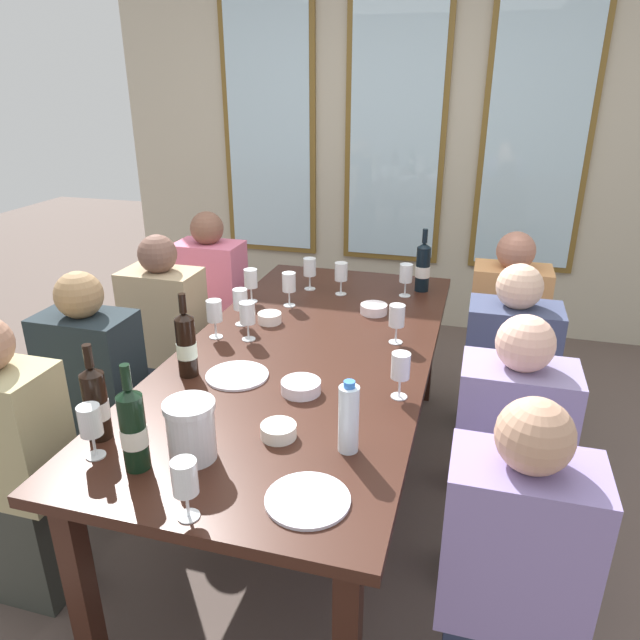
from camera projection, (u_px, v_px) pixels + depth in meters
name	position (u px, v px, depth m)	size (l,w,h in m)	color
ground_plane	(308.00, 491.00, 2.79)	(12.00, 12.00, 0.00)	brown
back_wall_with_windows	(396.00, 131.00, 4.22)	(4.24, 0.10, 2.90)	#BBB19A
dining_table	(306.00, 364.00, 2.53)	(1.04, 2.26, 0.74)	#361B12
white_plate_0	(237.00, 375.00, 2.28)	(0.24, 0.24, 0.01)	white
white_plate_1	(308.00, 500.00, 1.61)	(0.24, 0.24, 0.01)	white
metal_pitcher	(191.00, 430.00, 1.76)	(0.16, 0.16, 0.19)	silver
wine_bottle_0	(423.00, 267.00, 3.14)	(0.08, 0.08, 0.34)	black
wine_bottle_1	(96.00, 403.00, 1.85)	(0.08, 0.08, 0.33)	black
wine_bottle_2	(133.00, 429.00, 1.70)	(0.08, 0.08, 0.34)	black
wine_bottle_3	(186.00, 344.00, 2.24)	(0.08, 0.08, 0.33)	black
tasting_bowl_0	(374.00, 309.00, 2.88)	(0.13, 0.13, 0.05)	white
tasting_bowl_1	(270.00, 318.00, 2.77)	(0.11, 0.11, 0.05)	white
tasting_bowl_2	(279.00, 431.00, 1.89)	(0.12, 0.12, 0.04)	white
tasting_bowl_3	(301.00, 387.00, 2.16)	(0.15, 0.15, 0.05)	white
water_bottle	(349.00, 418.00, 1.79)	(0.06, 0.06, 0.24)	white
wine_glass_0	(406.00, 275.00, 3.07)	(0.07, 0.07, 0.17)	white
wine_glass_1	(186.00, 479.00, 1.51)	(0.07, 0.07, 0.17)	white
wine_glass_2	(251.00, 279.00, 2.99)	(0.07, 0.07, 0.17)	white
wine_glass_3	(341.00, 273.00, 3.10)	(0.07, 0.07, 0.17)	white
wine_glass_4	(214.00, 313.00, 2.58)	(0.07, 0.07, 0.17)	white
wine_glass_5	(240.00, 300.00, 2.71)	(0.07, 0.07, 0.17)	white
wine_glass_6	(289.00, 284.00, 2.94)	(0.07, 0.07, 0.17)	white
wine_glass_7	(247.00, 314.00, 2.55)	(0.07, 0.07, 0.17)	white
wine_glass_8	(90.00, 422.00, 1.76)	(0.07, 0.07, 0.17)	white
wine_glass_9	(310.00, 268.00, 3.17)	(0.07, 0.07, 0.17)	white
wine_glass_10	(397.00, 317.00, 2.52)	(0.07, 0.07, 0.17)	white
wine_glass_11	(401.00, 368.00, 2.09)	(0.07, 0.07, 0.17)	white
seated_person_0	(213.00, 309.00, 3.53)	(0.38, 0.24, 1.11)	#2B3830
seated_person_1	(504.00, 341.00, 3.10)	(0.38, 0.24, 1.11)	#22393E
seated_person_2	(97.00, 403.00, 2.51)	(0.38, 0.24, 1.11)	#2B3338
seated_person_3	(507.00, 469.00, 2.09)	(0.38, 0.24, 1.11)	#273433
seated_person_4	(167.00, 346.00, 3.05)	(0.38, 0.24, 1.11)	#282F39
seated_person_5	(505.00, 391.00, 2.60)	(0.38, 0.24, 1.11)	#382A3B
seated_person_6	(13.00, 471.00, 2.08)	(0.38, 0.24, 1.11)	#353831
seated_person_7	(510.00, 589.00, 1.60)	(0.38, 0.24, 1.11)	#232A44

